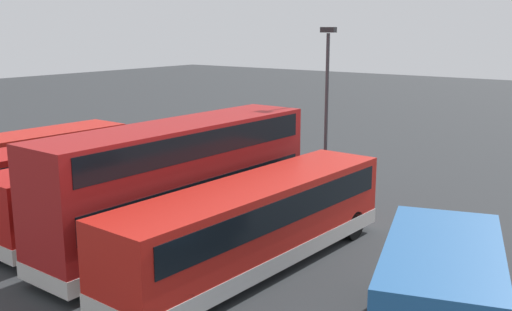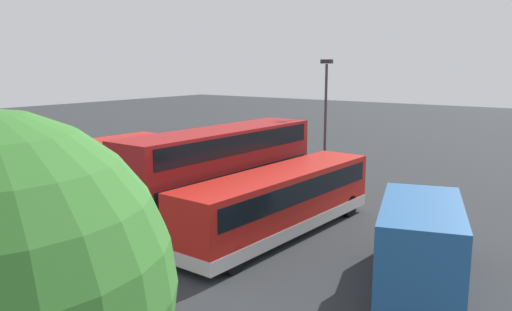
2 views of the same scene
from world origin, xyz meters
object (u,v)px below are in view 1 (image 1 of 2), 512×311
(car_hatchback_silver, at_px, (268,163))
(lamp_post_tall, at_px, (327,100))
(bus_single_deck_near_end, at_px, (256,222))
(bus_double_decker_second, at_px, (181,180))
(box_truck_blue, at_px, (441,293))
(waste_bin_yellow, at_px, (71,147))
(bus_single_deck_fourth, at_px, (78,171))
(bus_single_deck_third, at_px, (123,186))
(bus_single_deck_fifth, at_px, (25,162))

(car_hatchback_silver, relative_size, lamp_post_tall, 0.58)
(bus_single_deck_near_end, xyz_separation_m, car_hatchback_silver, (7.02, -10.53, -0.92))
(bus_double_decker_second, distance_m, box_truck_blue, 10.56)
(car_hatchback_silver, bearing_deg, waste_bin_yellow, 12.80)
(bus_single_deck_near_end, bearing_deg, bus_double_decker_second, -3.20)
(waste_bin_yellow, bearing_deg, bus_single_deck_fourth, 145.23)
(bus_single_deck_fourth, bearing_deg, bus_double_decker_second, 174.28)
(bus_single_deck_near_end, xyz_separation_m, bus_single_deck_fourth, (10.52, -0.90, -0.00))
(bus_single_deck_third, bearing_deg, car_hatchback_silver, -89.48)
(bus_double_decker_second, bearing_deg, waste_bin_yellow, -23.91)
(box_truck_blue, height_order, waste_bin_yellow, box_truck_blue)
(waste_bin_yellow, bearing_deg, bus_single_deck_fifth, 130.58)
(bus_double_decker_second, bearing_deg, bus_single_deck_fifth, -2.01)
(waste_bin_yellow, bearing_deg, bus_single_deck_near_end, 159.40)
(bus_single_deck_fourth, bearing_deg, bus_single_deck_third, 171.82)
(bus_double_decker_second, distance_m, waste_bin_yellow, 18.27)
(bus_single_deck_fourth, bearing_deg, box_truck_blue, 171.10)
(bus_double_decker_second, bearing_deg, bus_single_deck_near_end, 176.80)
(lamp_post_tall, bearing_deg, bus_double_decker_second, 82.88)
(bus_single_deck_third, bearing_deg, lamp_post_tall, -118.27)
(bus_single_deck_third, height_order, bus_single_deck_fourth, same)
(box_truck_blue, height_order, car_hatchback_silver, box_truck_blue)
(bus_double_decker_second, height_order, bus_single_deck_fourth, bus_double_decker_second)
(car_hatchback_silver, bearing_deg, bus_single_deck_fourth, 70.06)
(bus_single_deck_fifth, relative_size, car_hatchback_silver, 2.26)
(bus_single_deck_fourth, distance_m, lamp_post_tall, 11.65)
(bus_single_deck_fifth, relative_size, lamp_post_tall, 1.31)
(car_hatchback_silver, height_order, waste_bin_yellow, car_hatchback_silver)
(bus_single_deck_fifth, height_order, box_truck_blue, box_truck_blue)
(bus_single_deck_third, height_order, car_hatchback_silver, bus_single_deck_third)
(box_truck_blue, xyz_separation_m, car_hatchback_silver, (13.86, -12.35, -1.01))
(bus_single_deck_fourth, height_order, waste_bin_yellow, bus_single_deck_fourth)
(lamp_post_tall, bearing_deg, car_hatchback_silver, -21.31)
(box_truck_blue, xyz_separation_m, lamp_post_tall, (9.27, -10.56, 2.92))
(bus_single_deck_third, bearing_deg, box_truck_blue, 170.91)
(bus_double_decker_second, xyz_separation_m, car_hatchback_silver, (3.52, -10.33, -1.75))
(box_truck_blue, xyz_separation_m, waste_bin_yellow, (26.94, -9.38, -1.23))
(bus_single_deck_third, relative_size, box_truck_blue, 1.43)
(bus_double_decker_second, relative_size, bus_single_deck_fifth, 1.14)
(bus_single_deck_near_end, height_order, bus_single_deck_fifth, same)
(bus_single_deck_near_end, distance_m, car_hatchback_silver, 12.69)
(bus_single_deck_third, bearing_deg, bus_double_decker_second, 176.87)
(bus_double_decker_second, bearing_deg, box_truck_blue, 168.98)
(bus_single_deck_fourth, distance_m, waste_bin_yellow, 11.73)
(bus_single_deck_fifth, bearing_deg, bus_double_decker_second, 177.99)
(bus_single_deck_fifth, xyz_separation_m, car_hatchback_silver, (-7.10, -9.96, -0.92))
(bus_single_deck_fourth, height_order, box_truck_blue, box_truck_blue)
(bus_single_deck_near_end, bearing_deg, box_truck_blue, 165.10)
(bus_single_deck_near_end, xyz_separation_m, bus_single_deck_third, (6.93, -0.38, -0.00))
(bus_single_deck_near_end, distance_m, waste_bin_yellow, 21.51)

